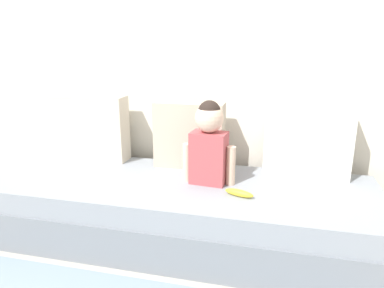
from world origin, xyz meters
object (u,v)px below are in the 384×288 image
Objects in this scene: couch at (178,210)px; throw_pillow_left at (87,127)px; throw_pillow_right at (307,140)px; banana at (239,193)px; throw_pillow_center at (189,135)px; toddler at (209,142)px.

throw_pillow_left is (-0.76, 0.31, 0.42)m from couch.
throw_pillow_left is at bearing 180.00° from throw_pillow_right.
throw_pillow_right is at bearing 21.94° from couch.
couch is 14.50× the size of banana.
throw_pillow_center is at bearing 0.00° from throw_pillow_left.
toddler is (0.19, -0.26, 0.04)m from throw_pillow_center.
throw_pillow_center is at bearing 180.00° from throw_pillow_right.
throw_pillow_right reaches higher than throw_pillow_center.
throw_pillow_right reaches higher than banana.
couch is 4.14× the size of throw_pillow_left.
couch is 4.88× the size of toddler.
throw_pillow_center is 0.33m from toddler.
throw_pillow_right is 3.10× the size of banana.
throw_pillow_center is 2.75× the size of banana.
throw_pillow_center is (0.76, 0.00, -0.01)m from throw_pillow_left.
throw_pillow_left reaches higher than banana.
throw_pillow_left is 1.18× the size of toddler.
banana is at bearing -38.34° from toddler.
toddler is at bearing 13.03° from couch.
throw_pillow_right is 0.61m from banana.
throw_pillow_center is 0.93× the size of toddler.
toddler reaches higher than throw_pillow_center.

